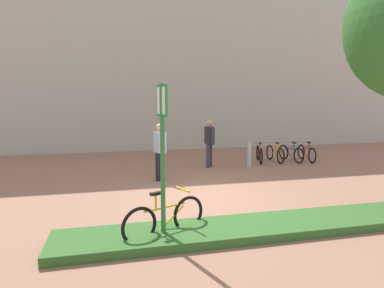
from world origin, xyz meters
The scene contains 9 objects.
ground_plane centered at (0.00, 0.00, 0.00)m, with size 60.00×60.00×0.00m, color #936651.
building_facade centered at (0.00, 8.66, 5.00)m, with size 28.00×1.20×10.00m, color #B2ADA3.
planter_strip centered at (0.20, -2.26, 0.08)m, with size 7.00×1.10×0.16m, color #336028.
parking_sign_post centered at (-1.41, -2.26, 1.74)m, with size 0.13×0.35×2.69m.
bike_at_sign centered at (-1.35, -2.12, 0.35)m, with size 1.56×0.73×0.86m.
bike_rack_cluster centered at (4.28, 3.98, 0.35)m, with size 2.66×1.72×0.83m.
bollard_steel centered at (2.51, 3.19, 0.45)m, with size 0.16×0.16×0.90m, color #ADADB2.
person_suited_navy centered at (1.14, 3.61, 0.98)m, with size 0.28×0.61×1.72m.
person_casual_tan centered at (-0.86, 2.09, 0.98)m, with size 0.36×0.58×1.72m.
Camera 1 is at (-2.17, -7.64, 2.42)m, focal length 30.71 mm.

